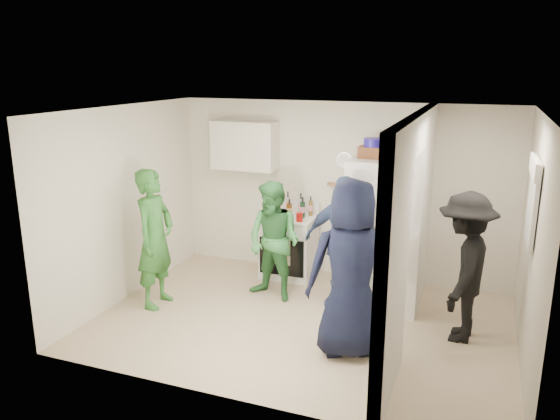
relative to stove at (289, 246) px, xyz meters
The scene contains 35 objects.
floor 1.58m from the stove, 64.62° to the right, with size 4.80×4.80×0.00m, color tan.
wall_back 1.08m from the stove, 26.92° to the left, with size 4.80×4.80×0.00m, color silver.
wall_front 3.24m from the stove, 78.05° to the right, with size 4.80×4.80×0.00m, color silver.
wall_left 2.36m from the stove, 141.95° to the right, with size 3.40×3.40×0.00m, color silver.
wall_right 3.44m from the stove, 24.19° to the right, with size 3.40×3.40×0.00m, color silver.
ceiling 2.55m from the stove, 64.62° to the right, with size 4.80×4.80×0.00m, color white.
partition_pier_back 2.03m from the stove, ahead, with size 0.12×1.20×2.50m, color silver.
partition_pier_front 3.19m from the stove, 53.17° to the right, with size 0.12×1.20×2.50m, color silver.
partition_header 2.95m from the stove, 36.52° to the right, with size 0.12×1.00×0.40m, color silver.
stove is the anchor object (origin of this frame).
upper_cabinet 1.60m from the stove, 168.69° to the left, with size 0.95×0.34×0.70m, color silver.
fridge 1.33m from the stove, ahead, with size 0.74×0.72×1.80m, color silver.
wicker_basket 1.83m from the stove, ahead, with size 0.35×0.25×0.15m, color brown.
blue_bowl 1.93m from the stove, ahead, with size 0.24×0.24×0.11m, color #201593.
yellow_cup_stack_top 2.08m from the stove, ahead, with size 0.09×0.09×0.25m, color #FBFF15.
wall_clock 1.47m from the stove, 23.89° to the left, with size 0.22×0.22×0.03m, color white.
spice_shelf 1.15m from the stove, 23.31° to the left, with size 0.35×0.08×0.03m, color olive.
nook_window 3.46m from the stove, 21.11° to the right, with size 0.03×0.70×0.80m, color black.
nook_window_frame 3.45m from the stove, 21.21° to the right, with size 0.04×0.76×0.86m, color white.
nook_valance 3.57m from the stove, 21.37° to the right, with size 0.04×0.82×0.18m, color white.
yellow_cup_stack_stove 0.62m from the stove, 118.61° to the right, with size 0.09×0.09×0.25m, color #DDED13.
red_cup 0.59m from the stove, 42.27° to the right, with size 0.09×0.09×0.12m, color #B5100C.
person_green_left 2.01m from the stove, 129.09° to the right, with size 0.64×0.42×1.76m, color #367A31.
person_green_center 0.89m from the stove, 83.99° to the right, with size 0.76×0.59×1.56m, color #39833D.
person_denim 1.28m from the stove, 37.35° to the right, with size 0.99×0.41×1.69m, color #32486E.
person_navy 2.34m from the stove, 54.09° to the right, with size 0.92×0.60×1.89m, color black.
person_nook 2.69m from the stove, 24.37° to the right, with size 1.08×0.62×1.68m, color black.
bottle_a 0.67m from the stove, 155.27° to the left, with size 0.08×0.08×0.31m, color brown.
bottle_b 0.62m from the stove, 156.11° to the right, with size 0.06×0.06×0.30m, color #174519.
bottle_c 0.63m from the stove, 117.01° to the left, with size 0.06×0.06×0.33m, color #AAAFB9.
bottle_d 0.58m from the stove, 69.18° to the right, with size 0.07×0.07×0.26m, color #643111.
bottle_e 0.64m from the stove, 56.14° to the left, with size 0.07×0.07×0.31m, color #9DA5AE.
bottle_f 0.63m from the stove, ahead, with size 0.07×0.07×0.30m, color #12321A.
bottle_g 0.66m from the stove, 28.69° to the left, with size 0.06×0.06×0.28m, color brown.
bottle_h 0.66m from the stove, 157.15° to the right, with size 0.07×0.07×0.26m, color silver.
Camera 1 is at (1.86, -5.67, 2.97)m, focal length 35.00 mm.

